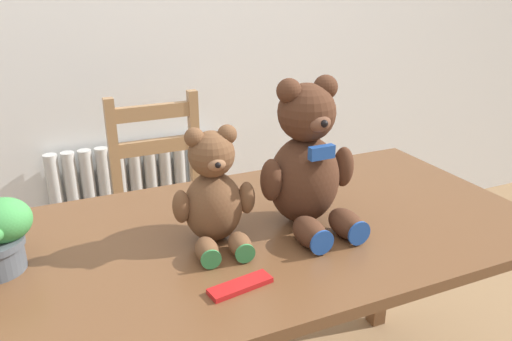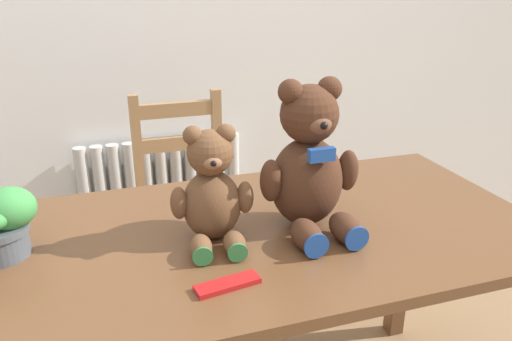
# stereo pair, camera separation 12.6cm
# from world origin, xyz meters

# --- Properties ---
(wall_back) EXTENTS (8.00, 0.04, 2.60)m
(wall_back) POSITION_xyz_m (0.00, 1.62, 1.30)
(wall_back) COLOR silver
(wall_back) RESTS_ON ground_plane
(radiator) EXTENTS (0.79, 0.10, 0.68)m
(radiator) POSITION_xyz_m (-0.08, 1.55, 0.30)
(radiator) COLOR beige
(radiator) RESTS_ON ground_plane
(dining_table) EXTENTS (1.58, 0.78, 0.77)m
(dining_table) POSITION_xyz_m (0.00, 0.39, 0.67)
(dining_table) COLOR brown
(dining_table) RESTS_ON ground_plane
(wooden_chair_behind) EXTENTS (0.38, 0.38, 0.95)m
(wooden_chair_behind) POSITION_xyz_m (-0.03, 1.18, 0.47)
(wooden_chair_behind) COLOR #997047
(wooden_chair_behind) RESTS_ON ground_plane
(teddy_bear_left) EXTENTS (0.21, 0.22, 0.30)m
(teddy_bear_left) POSITION_xyz_m (-0.10, 0.38, 0.90)
(teddy_bear_left) COLOR brown
(teddy_bear_left) RESTS_ON dining_table
(teddy_bear_right) EXTENTS (0.28, 0.27, 0.40)m
(teddy_bear_right) POSITION_xyz_m (0.16, 0.37, 0.95)
(teddy_bear_right) COLOR #472819
(teddy_bear_right) RESTS_ON dining_table
(chocolate_bar) EXTENTS (0.15, 0.07, 0.01)m
(chocolate_bar) POSITION_xyz_m (-0.12, 0.16, 0.78)
(chocolate_bar) COLOR red
(chocolate_bar) RESTS_ON dining_table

